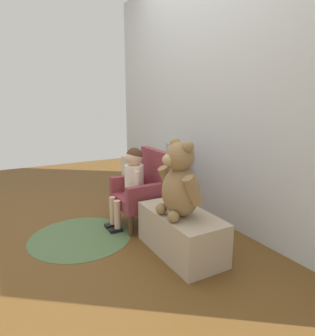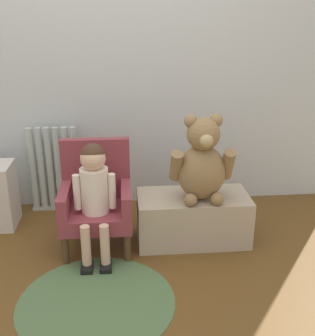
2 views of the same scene
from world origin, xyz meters
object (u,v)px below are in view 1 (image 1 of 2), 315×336
(radiator, at_px, (174,174))
(small_dresser, at_px, (139,176))
(child_armchair, at_px, (143,190))
(low_bench, at_px, (181,233))
(floor_rug, at_px, (80,237))
(child_figure, at_px, (132,176))
(large_teddy_bear, at_px, (180,183))

(radiator, bearing_deg, small_dresser, -152.79)
(radiator, relative_size, child_armchair, 0.95)
(low_bench, bearing_deg, floor_rug, -135.41)
(radiator, xyz_separation_m, child_armchair, (0.34, -0.54, 0.00))
(radiator, xyz_separation_m, child_figure, (0.34, -0.65, 0.14))
(low_bench, relative_size, floor_rug, 0.86)
(low_bench, xyz_separation_m, large_teddy_bear, (0.04, -0.04, 0.40))
(child_figure, distance_m, large_teddy_bear, 0.67)
(small_dresser, bearing_deg, floor_rug, -49.23)
(low_bench, relative_size, large_teddy_bear, 1.32)
(child_armchair, xyz_separation_m, floor_rug, (0.01, -0.60, -0.32))
(small_dresser, distance_m, child_armchair, 0.84)
(small_dresser, bearing_deg, radiator, 27.21)
(floor_rug, bearing_deg, child_armchair, 91.28)
(low_bench, height_order, large_teddy_bear, large_teddy_bear)
(small_dresser, distance_m, floor_rug, 1.23)
(child_figure, xyz_separation_m, large_teddy_bear, (0.66, 0.07, 0.09))
(large_teddy_bear, xyz_separation_m, floor_rug, (-0.65, -0.56, -0.55))
(child_figure, relative_size, low_bench, 0.99)
(child_figure, bearing_deg, floor_rug, -88.42)
(radiator, distance_m, floor_rug, 1.23)
(child_armchair, relative_size, large_teddy_bear, 1.25)
(child_figure, bearing_deg, child_armchair, 90.00)
(small_dresser, distance_m, large_teddy_bear, 1.51)
(large_teddy_bear, relative_size, floor_rug, 0.65)
(small_dresser, height_order, child_armchair, child_armchair)
(child_figure, height_order, low_bench, child_figure)
(child_figure, bearing_deg, radiator, 117.38)
(low_bench, bearing_deg, large_teddy_bear, -47.36)
(child_armchair, bearing_deg, large_teddy_bear, -3.40)
(small_dresser, bearing_deg, large_teddy_bear, -13.95)
(radiator, distance_m, low_bench, 1.11)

